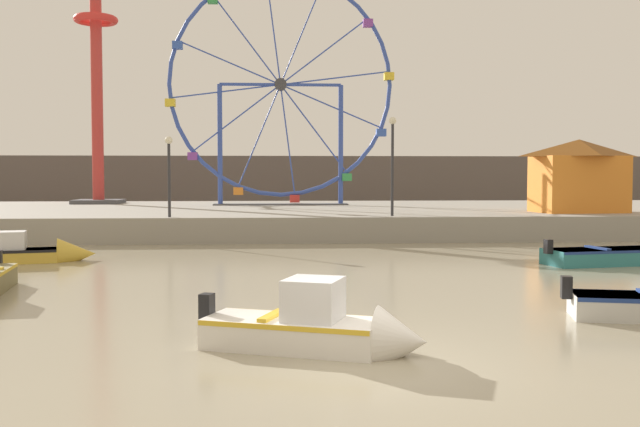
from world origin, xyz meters
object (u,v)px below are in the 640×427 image
drop_tower_red_tower (97,79)px  promenade_lamp_near (169,163)px  ferris_wheel_blue_frame (281,88)px  promenade_lamp_far (392,152)px  motorboat_mustard_yellow (16,253)px  motorboat_teal_painted (640,255)px  motorboat_white_red_stripe (324,329)px  carnival_booth_orange_canopy (579,175)px

drop_tower_red_tower → promenade_lamp_near: (6.49, -15.11, -5.42)m
ferris_wheel_blue_frame → promenade_lamp_far: 13.33m
motorboat_mustard_yellow → promenade_lamp_far: size_ratio=1.35×
motorboat_teal_painted → motorboat_white_red_stripe: bearing=-144.6°
motorboat_teal_painted → ferris_wheel_blue_frame: size_ratio=0.42×
motorboat_mustard_yellow → ferris_wheel_blue_frame: size_ratio=0.42×
motorboat_white_red_stripe → ferris_wheel_blue_frame: 31.81m
motorboat_mustard_yellow → motorboat_white_red_stripe: bearing=-67.3°
ferris_wheel_blue_frame → promenade_lamp_far: bearing=-68.6°
carnival_booth_orange_canopy → promenade_lamp_far: promenade_lamp_far is taller
ferris_wheel_blue_frame → carnival_booth_orange_canopy: (13.83, -9.32, -5.02)m
motorboat_mustard_yellow → carnival_booth_orange_canopy: size_ratio=1.25×
motorboat_white_red_stripe → drop_tower_red_tower: 36.77m
ferris_wheel_blue_frame → promenade_lamp_far: size_ratio=3.22×
motorboat_teal_painted → carnival_booth_orange_canopy: (2.61, 10.79, 2.57)m
motorboat_mustard_yellow → motorboat_white_red_stripe: motorboat_white_red_stripe is taller
motorboat_white_red_stripe → drop_tower_red_tower: size_ratio=0.24×
motorboat_teal_painted → promenade_lamp_far: size_ratio=1.36×
motorboat_teal_painted → ferris_wheel_blue_frame: bearing=109.7°
motorboat_teal_painted → promenade_lamp_near: size_ratio=1.71×
carnival_booth_orange_canopy → promenade_lamp_far: 9.59m
motorboat_white_red_stripe → carnival_booth_orange_canopy: bearing=78.5°
promenade_lamp_near → motorboat_mustard_yellow: bearing=-121.2°
ferris_wheel_blue_frame → carnival_booth_orange_canopy: size_ratio=2.98×
ferris_wheel_blue_frame → promenade_lamp_far: (4.63, -11.82, -4.07)m
carnival_booth_orange_canopy → promenade_lamp_far: bearing=-170.1°
motorboat_white_red_stripe → promenade_lamp_near: (-5.10, 18.77, 2.94)m
promenade_lamp_far → motorboat_mustard_yellow: bearing=-152.8°
ferris_wheel_blue_frame → drop_tower_red_tower: bearing=165.1°
motorboat_teal_painted → motorboat_white_red_stripe: size_ratio=1.51×
motorboat_white_red_stripe → carnival_booth_orange_canopy: (13.44, 21.59, 2.49)m
motorboat_teal_painted → promenade_lamp_far: 11.17m
motorboat_teal_painted → carnival_booth_orange_canopy: carnival_booth_orange_canopy is taller
carnival_booth_orange_canopy → promenade_lamp_near: (-18.55, -2.82, 0.46)m
promenade_lamp_far → carnival_booth_orange_canopy: bearing=15.2°
motorboat_mustard_yellow → carnival_booth_orange_canopy: bearing=8.8°
motorboat_teal_painted → carnival_booth_orange_canopy: size_ratio=1.26×
drop_tower_red_tower → ferris_wheel_blue_frame: bearing=-14.9°
motorboat_teal_painted → promenade_lamp_near: (-15.93, 7.97, 3.03)m
promenade_lamp_far → ferris_wheel_blue_frame: bearing=111.4°
promenade_lamp_near → promenade_lamp_far: bearing=2.0°
carnival_booth_orange_canopy → motorboat_white_red_stripe: bearing=-127.2°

